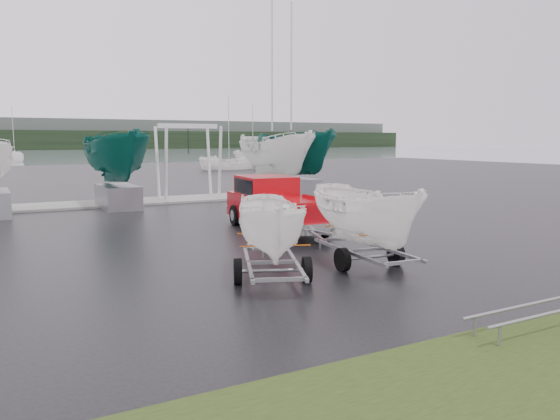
# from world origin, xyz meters

# --- Properties ---
(ground_plane) EXTENTS (120.00, 120.00, 0.00)m
(ground_plane) POSITION_xyz_m (0.00, 0.00, 0.00)
(ground_plane) COLOR black
(ground_plane) RESTS_ON ground
(lake) EXTENTS (300.00, 300.00, 0.00)m
(lake) POSITION_xyz_m (0.00, 100.00, -0.01)
(lake) COLOR gray
(lake) RESTS_ON ground
(grass_verge) EXTENTS (40.00, 40.00, 0.00)m
(grass_verge) POSITION_xyz_m (0.00, -11.00, 0.00)
(grass_verge) COLOR #212F12
(grass_verge) RESTS_ON ground
(dock) EXTENTS (30.00, 3.00, 0.12)m
(dock) POSITION_xyz_m (0.00, 13.00, 0.05)
(dock) COLOR #999993
(dock) RESTS_ON ground
(treeline) EXTENTS (300.00, 8.00, 6.00)m
(treeline) POSITION_xyz_m (0.00, 170.00, 3.00)
(treeline) COLOR black
(treeline) RESTS_ON ground
(far_hill) EXTENTS (300.00, 6.00, 10.00)m
(far_hill) POSITION_xyz_m (0.00, 178.00, 5.00)
(far_hill) COLOR #4C5651
(far_hill) RESTS_ON ground
(pickup_truck) EXTENTS (2.60, 5.96, 1.93)m
(pickup_truck) POSITION_xyz_m (2.98, 2.04, 1.00)
(pickup_truck) COLOR #A0080F
(pickup_truck) RESTS_ON ground
(trailer_hitched) EXTENTS (1.86, 3.70, 4.94)m
(trailer_hitched) POSITION_xyz_m (2.31, -4.31, 2.68)
(trailer_hitched) COLOR gray
(trailer_hitched) RESTS_ON ground
(trailer_parked) EXTENTS (2.46, 3.78, 4.47)m
(trailer_parked) POSITION_xyz_m (-0.50, -4.40, 2.44)
(trailer_parked) COLOR gray
(trailer_parked) RESTS_ON ground
(boat_hoist) EXTENTS (3.30, 2.18, 4.12)m
(boat_hoist) POSITION_xyz_m (3.62, 13.00, 2.67)
(boat_hoist) COLOR silver
(boat_hoist) RESTS_ON ground
(keelboat_1) EXTENTS (2.57, 3.20, 7.93)m
(keelboat_1) POSITION_xyz_m (-0.60, 11.20, 4.08)
(keelboat_1) COLOR gray
(keelboat_1) RESTS_ON ground
(keelboat_2) EXTENTS (2.58, 3.20, 10.75)m
(keelboat_2) POSITION_xyz_m (7.97, 11.00, 4.10)
(keelboat_2) COLOR gray
(keelboat_2) RESTS_ON ground
(keelboat_3) EXTENTS (2.67, 3.20, 10.85)m
(keelboat_3) POSITION_xyz_m (9.36, 11.30, 4.25)
(keelboat_3) COLOR gray
(keelboat_3) RESTS_ON ground
(moored_boat_2) EXTENTS (2.79, 2.73, 11.44)m
(moored_boat_2) POSITION_xyz_m (17.54, 39.53, 0.00)
(moored_boat_2) COLOR white
(moored_boat_2) RESTS_ON ground
(moored_boat_3) EXTENTS (3.79, 3.76, 11.72)m
(moored_boat_3) POSITION_xyz_m (26.46, 51.88, 0.00)
(moored_boat_3) COLOR white
(moored_boat_3) RESTS_ON ground
(moored_boat_5) EXTENTS (2.81, 2.86, 11.34)m
(moored_boat_5) POSITION_xyz_m (-1.84, 72.14, 0.00)
(moored_boat_5) COLOR white
(moored_boat_5) RESTS_ON ground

